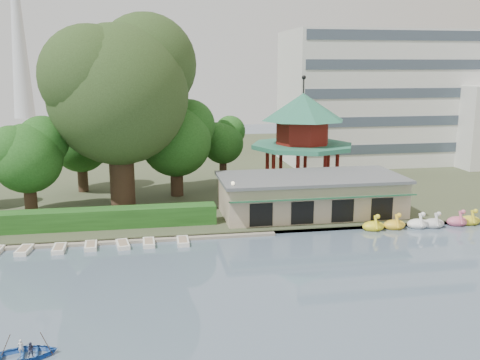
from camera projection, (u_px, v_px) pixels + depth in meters
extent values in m
plane|color=slate|center=(259.00, 324.00, 32.16)|extent=(220.00, 220.00, 0.00)
cube|color=#424930|center=(189.00, 165.00, 82.20)|extent=(220.00, 70.00, 0.40)
cube|color=gray|center=(220.00, 234.00, 48.79)|extent=(220.00, 0.60, 0.30)
cube|color=gray|center=(84.00, 242.00, 46.67)|extent=(34.00, 1.60, 0.24)
cube|color=tan|center=(310.00, 196.00, 54.57)|extent=(18.00, 8.00, 3.60)
cube|color=#595B5E|center=(311.00, 177.00, 54.17)|extent=(18.60, 8.60, 0.30)
cube|color=#194C2D|center=(324.00, 198.00, 50.26)|extent=(18.00, 1.59, 0.45)
cylinder|color=tan|center=(301.00, 185.00, 64.79)|extent=(10.40, 10.40, 1.20)
cylinder|color=#297054|center=(302.00, 146.00, 63.78)|extent=(12.40, 12.40, 0.50)
cylinder|color=maroon|center=(303.00, 132.00, 63.43)|extent=(6.40, 6.40, 2.80)
cone|color=#297054|center=(303.00, 107.00, 62.81)|extent=(10.00, 10.00, 3.20)
cylinder|color=black|center=(304.00, 85.00, 62.28)|extent=(0.16, 0.16, 1.80)
cube|color=silver|center=(381.00, 97.00, 83.20)|extent=(30.00, 14.00, 20.00)
cone|color=silver|center=(16.00, 13.00, 153.64)|extent=(6.00, 6.00, 60.00)
cube|color=#23571B|center=(53.00, 220.00, 49.10)|extent=(30.00, 2.00, 1.80)
cylinder|color=black|center=(233.00, 205.00, 50.21)|extent=(0.12, 0.12, 4.00)
sphere|color=beige|center=(233.00, 183.00, 49.77)|extent=(0.36, 0.36, 0.36)
cylinder|color=#3A281C|center=(121.00, 162.00, 56.52)|extent=(2.61, 2.61, 9.59)
sphere|color=#2D431D|center=(118.00, 95.00, 55.03)|extent=(14.50, 14.50, 14.50)
sphere|color=#2D431D|center=(146.00, 64.00, 56.98)|extent=(10.87, 10.87, 10.87)
sphere|color=#2D431D|center=(90.00, 76.00, 52.81)|extent=(10.15, 10.15, 10.15)
cylinder|color=#3A281C|center=(30.00, 193.00, 53.58)|extent=(1.25, 1.25, 4.72)
sphere|color=#23571B|center=(27.00, 158.00, 52.85)|extent=(6.93, 6.93, 6.93)
sphere|color=#23571B|center=(43.00, 141.00, 53.77)|extent=(5.20, 5.20, 5.20)
sphere|color=#23571B|center=(12.00, 150.00, 51.78)|extent=(4.85, 4.85, 4.85)
cylinder|color=#3A281C|center=(177.00, 174.00, 61.85)|extent=(1.46, 1.46, 5.15)
sphere|color=#23571B|center=(176.00, 141.00, 61.05)|extent=(8.13, 8.13, 8.13)
sphere|color=#23571B|center=(189.00, 125.00, 62.16)|extent=(6.10, 6.10, 6.10)
sphere|color=#23571B|center=(163.00, 133.00, 59.81)|extent=(5.69, 5.69, 5.69)
cylinder|color=#3A281C|center=(223.00, 169.00, 66.79)|extent=(0.92, 0.92, 4.39)
sphere|color=#23571B|center=(223.00, 143.00, 66.11)|extent=(5.11, 5.11, 5.11)
sphere|color=#23571B|center=(230.00, 131.00, 66.73)|extent=(3.83, 3.83, 3.83)
sphere|color=#23571B|center=(216.00, 137.00, 65.29)|extent=(3.58, 3.58, 3.58)
cylinder|color=#3A281C|center=(83.00, 173.00, 63.90)|extent=(1.20, 1.20, 4.63)
sphere|color=#23571B|center=(81.00, 144.00, 63.18)|extent=(6.64, 6.64, 6.64)
sphere|color=#23571B|center=(92.00, 130.00, 64.06)|extent=(4.98, 4.98, 4.98)
sphere|color=#23571B|center=(69.00, 137.00, 62.15)|extent=(4.65, 4.65, 4.65)
ellipsoid|color=yellow|center=(373.00, 226.00, 50.51)|extent=(2.16, 1.44, 0.99)
cylinder|color=yellow|center=(376.00, 222.00, 49.87)|extent=(0.26, 0.79, 1.29)
sphere|color=yellow|center=(378.00, 217.00, 49.44)|extent=(0.44, 0.44, 0.44)
ellipsoid|color=yellow|center=(394.00, 225.00, 50.94)|extent=(2.16, 1.44, 0.99)
cylinder|color=yellow|center=(397.00, 221.00, 50.29)|extent=(0.26, 0.79, 1.29)
sphere|color=yellow|center=(399.00, 215.00, 49.87)|extent=(0.44, 0.44, 0.44)
ellipsoid|color=white|center=(418.00, 224.00, 51.27)|extent=(2.16, 1.44, 0.99)
cylinder|color=white|center=(421.00, 220.00, 50.62)|extent=(0.26, 0.79, 1.29)
sphere|color=white|center=(423.00, 214.00, 50.20)|extent=(0.44, 0.44, 0.44)
ellipsoid|color=silver|center=(433.00, 224.00, 51.39)|extent=(2.16, 1.44, 0.99)
cylinder|color=silver|center=(437.00, 220.00, 50.75)|extent=(0.26, 0.79, 1.29)
sphere|color=silver|center=(439.00, 214.00, 50.32)|extent=(0.44, 0.44, 0.44)
ellipsoid|color=#CF5E7B|center=(457.00, 221.00, 52.09)|extent=(2.16, 1.44, 0.99)
cylinder|color=#CF5E7B|center=(461.00, 218.00, 51.45)|extent=(0.26, 0.79, 1.29)
sphere|color=#CF5E7B|center=(463.00, 212.00, 51.02)|extent=(0.44, 0.44, 0.44)
ellipsoid|color=yellow|center=(469.00, 221.00, 52.35)|extent=(2.16, 1.44, 0.99)
cylinder|color=yellow|center=(473.00, 217.00, 51.71)|extent=(0.26, 0.79, 1.29)
sphere|color=yellow|center=(476.00, 211.00, 51.28)|extent=(0.44, 0.44, 0.44)
cube|color=white|center=(24.00, 250.00, 44.48)|extent=(1.23, 2.39, 0.36)
cube|color=white|center=(59.00, 249.00, 44.87)|extent=(1.03, 2.31, 0.36)
cube|color=white|center=(91.00, 246.00, 45.59)|extent=(1.12, 2.35, 0.36)
cube|color=white|center=(123.00, 244.00, 45.90)|extent=(1.34, 2.43, 0.36)
cube|color=white|center=(149.00, 243.00, 46.36)|extent=(1.05, 2.32, 0.36)
cube|color=white|center=(183.00, 241.00, 46.74)|extent=(1.02, 2.31, 0.36)
imported|color=#2457AD|center=(26.00, 350.00, 28.35)|extent=(4.79, 3.70, 0.92)
imported|color=silver|center=(21.00, 347.00, 28.48)|extent=(0.34, 0.25, 0.87)
imported|color=#2E3046|center=(31.00, 350.00, 28.20)|extent=(0.45, 0.37, 0.84)
cylinder|color=#3A281C|center=(2.00, 354.00, 28.17)|extent=(0.94, 0.29, 2.01)
cylinder|color=#3A281C|center=(50.00, 349.00, 28.58)|extent=(0.94, 0.29, 2.01)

